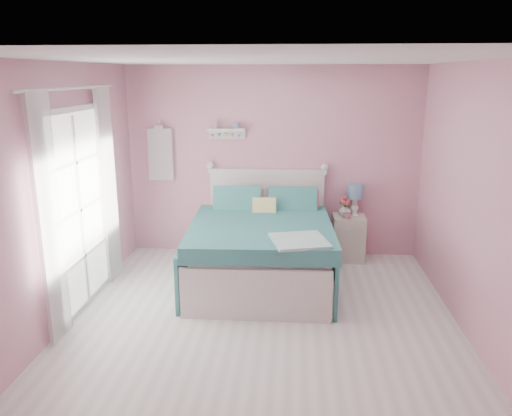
# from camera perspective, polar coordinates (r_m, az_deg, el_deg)

# --- Properties ---
(floor) EXTENTS (4.50, 4.50, 0.00)m
(floor) POSITION_cam_1_polar(r_m,az_deg,el_deg) (5.18, 0.64, -13.51)
(floor) COLOR beige
(floor) RESTS_ON ground
(room_shell) EXTENTS (4.50, 4.50, 4.50)m
(room_shell) POSITION_cam_1_polar(r_m,az_deg,el_deg) (4.63, 0.70, 3.97)
(room_shell) COLOR #CC8192
(room_shell) RESTS_ON floor
(bed) EXTENTS (1.73, 2.13, 1.22)m
(bed) POSITION_cam_1_polar(r_m,az_deg,el_deg) (6.11, 0.69, -4.72)
(bed) COLOR silver
(bed) RESTS_ON floor
(nightstand) EXTENTS (0.43, 0.42, 0.62)m
(nightstand) POSITION_cam_1_polar(r_m,az_deg,el_deg) (6.95, 10.51, -3.38)
(nightstand) COLOR beige
(nightstand) RESTS_ON floor
(table_lamp) EXTENTS (0.21, 0.21, 0.43)m
(table_lamp) POSITION_cam_1_polar(r_m,az_deg,el_deg) (6.87, 11.28, 1.62)
(table_lamp) COLOR white
(table_lamp) RESTS_ON nightstand
(vase) EXTENTS (0.19, 0.19, 0.17)m
(vase) POSITION_cam_1_polar(r_m,az_deg,el_deg) (6.86, 10.09, -0.18)
(vase) COLOR silver
(vase) RESTS_ON nightstand
(teacup) EXTENTS (0.12, 0.12, 0.08)m
(teacup) POSITION_cam_1_polar(r_m,az_deg,el_deg) (6.73, 10.37, -0.89)
(teacup) COLOR tan
(teacup) RESTS_ON nightstand
(roses) EXTENTS (0.14, 0.11, 0.12)m
(roses) POSITION_cam_1_polar(r_m,az_deg,el_deg) (6.82, 10.12, 0.81)
(roses) COLOR #D8495B
(roses) RESTS_ON vase
(wall_shelf) EXTENTS (0.50, 0.15, 0.25)m
(wall_shelf) POSITION_cam_1_polar(r_m,az_deg,el_deg) (6.83, -3.40, 8.79)
(wall_shelf) COLOR silver
(wall_shelf) RESTS_ON room_shell
(hanging_dress) EXTENTS (0.34, 0.03, 0.72)m
(hanging_dress) POSITION_cam_1_polar(r_m,az_deg,el_deg) (7.05, -10.86, 6.00)
(hanging_dress) COLOR white
(hanging_dress) RESTS_ON room_shell
(french_door) EXTENTS (0.04, 1.32, 2.16)m
(french_door) POSITION_cam_1_polar(r_m,az_deg,el_deg) (5.61, -19.55, -0.29)
(french_door) COLOR silver
(french_door) RESTS_ON floor
(curtain_near) EXTENTS (0.04, 0.40, 2.32)m
(curtain_near) POSITION_cam_1_polar(r_m,az_deg,el_deg) (4.92, -22.55, -1.40)
(curtain_near) COLOR white
(curtain_near) RESTS_ON floor
(curtain_far) EXTENTS (0.04, 0.40, 2.32)m
(curtain_far) POSITION_cam_1_polar(r_m,az_deg,el_deg) (6.23, -16.51, 2.43)
(curtain_far) COLOR white
(curtain_far) RESTS_ON floor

